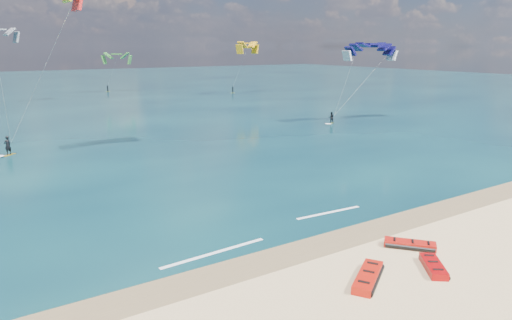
% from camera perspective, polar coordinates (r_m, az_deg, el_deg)
% --- Properties ---
extents(ground, '(320.00, 320.00, 0.00)m').
position_cam_1_polar(ground, '(56.36, -18.94, 2.87)').
color(ground, tan).
rests_on(ground, ground).
extents(wet_sand_strip, '(320.00, 2.40, 0.01)m').
position_cam_1_polar(wet_sand_strip, '(23.42, 3.69, -11.71)').
color(wet_sand_strip, brown).
rests_on(wet_sand_strip, ground).
extents(sea, '(320.00, 200.00, 0.04)m').
position_cam_1_polar(sea, '(119.11, -26.37, 7.69)').
color(sea, '#082330').
rests_on(sea, ground).
extents(packed_kite_left, '(3.31, 2.73, 0.44)m').
position_cam_1_polar(packed_kite_left, '(21.59, 13.79, -14.48)').
color(packed_kite_left, red).
rests_on(packed_kite_left, ground).
extents(packed_kite_mid, '(2.65, 2.82, 0.40)m').
position_cam_1_polar(packed_kite_mid, '(25.41, 18.64, -10.32)').
color(packed_kite_mid, red).
rests_on(packed_kite_mid, ground).
extents(packed_kite_right, '(2.35, 2.61, 0.40)m').
position_cam_1_polar(packed_kite_right, '(23.46, 21.25, -12.66)').
color(packed_kite_right, '#A60708').
rests_on(packed_kite_right, ground).
extents(kitesurfer_main, '(9.73, 7.56, 17.04)m').
position_cam_1_polar(kitesurfer_main, '(45.77, -27.65, 10.82)').
color(kitesurfer_main, gold).
rests_on(kitesurfer_main, sea).
extents(kitesurfer_far, '(10.84, 4.26, 11.98)m').
position_cam_1_polar(kitesurfer_far, '(62.65, 12.09, 10.34)').
color(kitesurfer_far, '#A0C71D').
rests_on(kitesurfer_far, sea).
extents(shoreline_foam, '(14.04, 1.87, 0.01)m').
position_cam_1_polar(shoreline_foam, '(25.80, 1.95, -9.07)').
color(shoreline_foam, white).
rests_on(shoreline_foam, ground).
extents(distant_kites, '(81.39, 34.19, 13.01)m').
position_cam_1_polar(distant_kites, '(93.65, -28.64, 9.59)').
color(distant_kites, '#E74472').
rests_on(distant_kites, ground).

